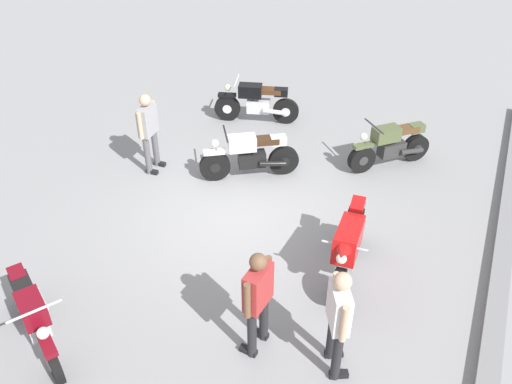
% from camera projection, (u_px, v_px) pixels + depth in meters
% --- Properties ---
extents(ground_plane, '(40.00, 40.00, 0.00)m').
position_uv_depth(ground_plane, '(241.00, 216.00, 10.08)').
color(ground_plane, gray).
extents(curb_edge, '(14.00, 0.30, 0.15)m').
position_uv_depth(curb_edge, '(499.00, 286.00, 8.46)').
color(curb_edge, gray).
rests_on(curb_edge, ground).
extents(motorcycle_red_sportbike, '(1.96, 0.70, 1.14)m').
position_uv_depth(motorcycle_red_sportbike, '(348.00, 245.00, 8.49)').
color(motorcycle_red_sportbike, black).
rests_on(motorcycle_red_sportbike, ground).
extents(motorcycle_silver_cruiser, '(1.28, 1.79, 1.09)m').
position_uv_depth(motorcycle_silver_cruiser, '(250.00, 155.00, 10.92)').
color(motorcycle_silver_cruiser, black).
rests_on(motorcycle_silver_cruiser, ground).
extents(motorcycle_maroon_cruiser, '(1.18, 1.85, 1.09)m').
position_uv_depth(motorcycle_maroon_cruiser, '(34.00, 316.00, 7.38)').
color(motorcycle_maroon_cruiser, black).
rests_on(motorcycle_maroon_cruiser, ground).
extents(motorcycle_olive_vintage, '(1.51, 1.47, 1.07)m').
position_uv_depth(motorcycle_olive_vintage, '(391.00, 146.00, 11.30)').
color(motorcycle_olive_vintage, black).
rests_on(motorcycle_olive_vintage, ground).
extents(motorcycle_black_cruiser, '(0.87, 2.02, 1.09)m').
position_uv_depth(motorcycle_black_cruiser, '(257.00, 102.00, 12.97)').
color(motorcycle_black_cruiser, black).
rests_on(motorcycle_black_cruiser, ground).
extents(person_in_white_shirt, '(0.62, 0.49, 1.74)m').
position_uv_depth(person_in_white_shirt, '(338.00, 316.00, 6.75)').
color(person_in_white_shirt, '#262628').
rests_on(person_in_white_shirt, ground).
extents(person_in_gray_shirt, '(0.67, 0.34, 1.74)m').
position_uv_depth(person_in_gray_shirt, '(148.00, 128.00, 10.89)').
color(person_in_gray_shirt, '#59595B').
rests_on(person_in_gray_shirt, ground).
extents(person_in_red_shirt, '(0.67, 0.33, 1.74)m').
position_uv_depth(person_in_red_shirt, '(258.00, 296.00, 7.03)').
color(person_in_red_shirt, '#262628').
rests_on(person_in_red_shirt, ground).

